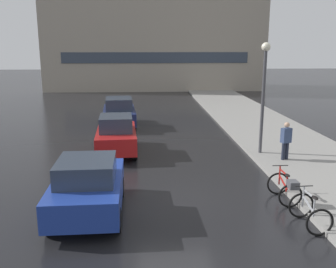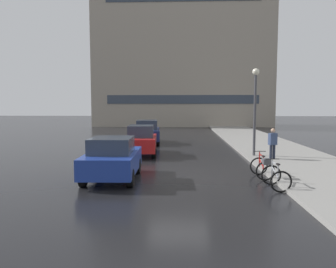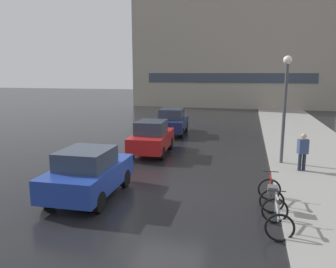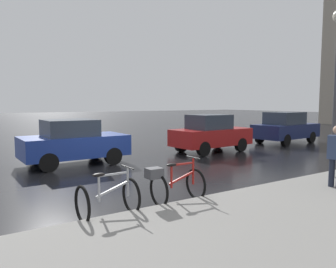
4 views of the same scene
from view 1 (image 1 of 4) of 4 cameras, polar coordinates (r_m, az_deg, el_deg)
The scene contains 9 objects.
ground_plane at distance 11.79m, azimuth 1.24°, elevation -10.27°, with size 140.00×140.00×0.00m, color black.
sidewalk_kerb at distance 22.37m, azimuth 14.62°, elevation 0.83°, with size 4.80×60.00×0.14m, color gray.
bicycle_nearest at distance 10.82m, azimuth 20.82°, elevation -11.08°, with size 0.79×1.14×0.99m.
bicycle_second at distance 12.10m, azimuth 17.53°, elevation -7.78°, with size 0.75×1.35×1.02m.
car_blue at distance 10.92m, azimuth -12.12°, elevation -7.84°, with size 2.00×3.78×1.67m.
car_red at distance 16.87m, azimuth -7.87°, elevation -0.13°, with size 1.94×3.90×1.73m.
car_navy at distance 22.46m, azimuth -7.46°, elevation 3.26°, with size 2.16×4.18×1.76m.
pedestrian at distance 16.03m, azimuth 17.52°, elevation -0.88°, with size 0.46×0.35×1.71m.
streetlamp at distance 16.45m, azimuth 14.40°, elevation 7.39°, with size 0.37×0.37×4.87m.
Camera 1 is at (-0.89, -10.78, 4.69)m, focal length 40.00 mm.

